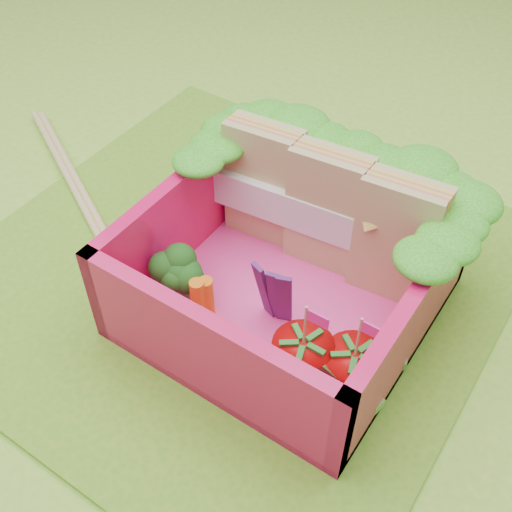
{
  "coord_description": "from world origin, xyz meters",
  "views": [
    {
      "loc": [
        1.37,
        -1.81,
        2.49
      ],
      "look_at": [
        0.18,
        -0.04,
        0.28
      ],
      "focal_mm": 45.0,
      "sensor_mm": 36.0,
      "label": 1
    }
  ],
  "objects_px": {
    "broccoli": "(178,268)",
    "chopsticks": "(82,198)",
    "bento_box": "(288,268)",
    "sandwich_stack": "(328,211)",
    "strawberry_left": "(302,362)",
    "strawberry_right": "(352,373)"
  },
  "relations": [
    {
      "from": "sandwich_stack",
      "to": "chopsticks",
      "type": "xyz_separation_m",
      "value": [
        -1.41,
        -0.34,
        -0.36
      ]
    },
    {
      "from": "broccoli",
      "to": "chopsticks",
      "type": "distance_m",
      "value": 1.01
    },
    {
      "from": "strawberry_left",
      "to": "strawberry_right",
      "type": "distance_m",
      "value": 0.21
    },
    {
      "from": "sandwich_stack",
      "to": "bento_box",
      "type": "bearing_deg",
      "value": -90.78
    },
    {
      "from": "sandwich_stack",
      "to": "broccoli",
      "type": "distance_m",
      "value": 0.77
    },
    {
      "from": "broccoli",
      "to": "strawberry_left",
      "type": "relative_size",
      "value": 0.62
    },
    {
      "from": "broccoli",
      "to": "chopsticks",
      "type": "bearing_deg",
      "value": 164.33
    },
    {
      "from": "sandwich_stack",
      "to": "chopsticks",
      "type": "relative_size",
      "value": 0.67
    },
    {
      "from": "chopsticks",
      "to": "broccoli",
      "type": "bearing_deg",
      "value": -15.67
    },
    {
      "from": "bento_box",
      "to": "sandwich_stack",
      "type": "relative_size",
      "value": 1.07
    },
    {
      "from": "sandwich_stack",
      "to": "strawberry_left",
      "type": "height_order",
      "value": "sandwich_stack"
    },
    {
      "from": "sandwich_stack",
      "to": "broccoli",
      "type": "bearing_deg",
      "value": -127.1
    },
    {
      "from": "bento_box",
      "to": "strawberry_right",
      "type": "relative_size",
      "value": 2.59
    },
    {
      "from": "bento_box",
      "to": "strawberry_right",
      "type": "xyz_separation_m",
      "value": [
        0.5,
        -0.29,
        -0.09
      ]
    },
    {
      "from": "bento_box",
      "to": "broccoli",
      "type": "xyz_separation_m",
      "value": [
        -0.45,
        -0.26,
        -0.05
      ]
    },
    {
      "from": "sandwich_stack",
      "to": "strawberry_left",
      "type": "distance_m",
      "value": 0.79
    },
    {
      "from": "bento_box",
      "to": "broccoli",
      "type": "height_order",
      "value": "bento_box"
    },
    {
      "from": "sandwich_stack",
      "to": "broccoli",
      "type": "relative_size",
      "value": 3.89
    },
    {
      "from": "broccoli",
      "to": "strawberry_left",
      "type": "distance_m",
      "value": 0.76
    },
    {
      "from": "sandwich_stack",
      "to": "strawberry_right",
      "type": "xyz_separation_m",
      "value": [
        0.5,
        -0.64,
        -0.19
      ]
    },
    {
      "from": "broccoli",
      "to": "bento_box",
      "type": "bearing_deg",
      "value": 29.55
    },
    {
      "from": "bento_box",
      "to": "strawberry_left",
      "type": "xyz_separation_m",
      "value": [
        0.3,
        -0.36,
        -0.09
      ]
    }
  ]
}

